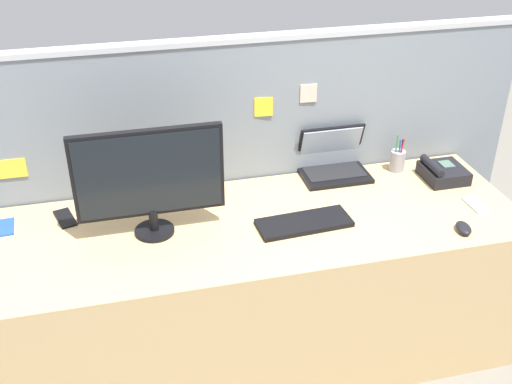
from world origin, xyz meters
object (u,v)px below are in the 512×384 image
at_px(keyboard_main, 304,223).
at_px(computer_mouse_right_hand, 463,228).
at_px(pen_cup, 398,160).
at_px(cell_phone_blue_case, 6,227).
at_px(laptop, 332,162).
at_px(cell_phone_black_slab, 65,218).
at_px(desk_phone, 442,172).
at_px(desktop_monitor, 149,177).
at_px(cell_phone_silver_slab, 476,205).

bearing_deg(keyboard_main, computer_mouse_right_hand, -21.57).
height_order(pen_cup, cell_phone_blue_case, pen_cup).
xyz_separation_m(laptop, cell_phone_black_slab, (-1.25, -0.12, -0.06)).
bearing_deg(keyboard_main, laptop, 52.85).
bearing_deg(desk_phone, keyboard_main, -163.36).
bearing_deg(laptop, desktop_monitor, -160.91).
height_order(laptop, cell_phone_black_slab, laptop).
xyz_separation_m(keyboard_main, cell_phone_blue_case, (-1.22, 0.28, -0.01)).
bearing_deg(cell_phone_black_slab, pen_cup, -13.41).
distance_m(laptop, cell_phone_blue_case, 1.50).
bearing_deg(cell_phone_black_slab, cell_phone_blue_case, 167.16).
height_order(desktop_monitor, cell_phone_black_slab, desktop_monitor).
xyz_separation_m(keyboard_main, computer_mouse_right_hand, (0.63, -0.20, 0.01)).
height_order(cell_phone_blue_case, cell_phone_black_slab, same).
relative_size(desktop_monitor, laptop, 1.87).
bearing_deg(cell_phone_black_slab, desktop_monitor, -43.18).
height_order(cell_phone_blue_case, cell_phone_silver_slab, same).
distance_m(desk_phone, keyboard_main, 0.79).
relative_size(pen_cup, cell_phone_black_slab, 1.22).
bearing_deg(computer_mouse_right_hand, laptop, 131.54).
relative_size(keyboard_main, pen_cup, 2.12).
distance_m(desktop_monitor, cell_phone_blue_case, 0.68).
bearing_deg(pen_cup, cell_phone_blue_case, -177.31).
xyz_separation_m(desktop_monitor, laptop, (0.89, 0.31, -0.20)).
bearing_deg(laptop, desk_phone, -20.74).
bearing_deg(cell_phone_silver_slab, keyboard_main, 176.46).
bearing_deg(cell_phone_blue_case, computer_mouse_right_hand, -18.77).
xyz_separation_m(desktop_monitor, computer_mouse_right_hand, (1.25, -0.31, -0.24)).
bearing_deg(cell_phone_silver_slab, computer_mouse_right_hand, -134.79).
height_order(pen_cup, cell_phone_black_slab, pen_cup).
distance_m(desk_phone, pen_cup, 0.22).
relative_size(keyboard_main, cell_phone_blue_case, 3.05).
distance_m(laptop, pen_cup, 0.32).
bearing_deg(computer_mouse_right_hand, cell_phone_silver_slab, 57.94).
xyz_separation_m(laptop, keyboard_main, (-0.27, -0.41, -0.05)).
relative_size(computer_mouse_right_hand, cell_phone_silver_slab, 0.73).
bearing_deg(keyboard_main, cell_phone_blue_case, 163.51).
bearing_deg(pen_cup, computer_mouse_right_hand, -86.16).
bearing_deg(laptop, cell_phone_silver_slab, -40.72).
bearing_deg(desk_phone, computer_mouse_right_hand, -107.25).
relative_size(desktop_monitor, computer_mouse_right_hand, 5.97).
relative_size(cell_phone_blue_case, cell_phone_black_slab, 0.85).
height_order(laptop, computer_mouse_right_hand, laptop).
bearing_deg(cell_phone_blue_case, keyboard_main, -17.01).
distance_m(laptop, cell_phone_silver_slab, 0.68).
height_order(desk_phone, computer_mouse_right_hand, desk_phone).
relative_size(desk_phone, keyboard_main, 0.50).
distance_m(desktop_monitor, cell_phone_black_slab, 0.48).
bearing_deg(desk_phone, desktop_monitor, -174.89).
relative_size(pen_cup, cell_phone_blue_case, 1.44).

